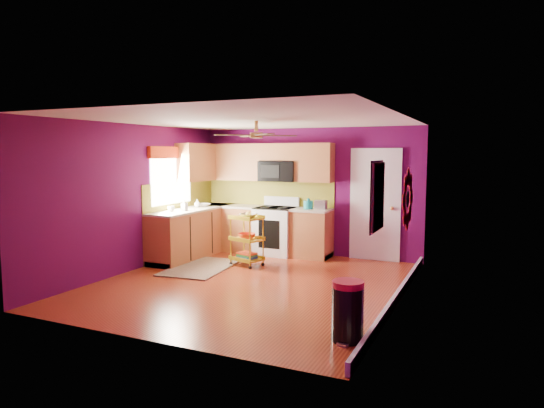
% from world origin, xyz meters
% --- Properties ---
extents(ground, '(5.00, 5.00, 0.00)m').
position_xyz_m(ground, '(0.00, 0.00, 0.00)').
color(ground, maroon).
rests_on(ground, ground).
extents(room_envelope, '(4.54, 5.04, 2.52)m').
position_xyz_m(room_envelope, '(0.03, 0.00, 1.63)').
color(room_envelope, '#500943').
rests_on(room_envelope, ground).
extents(lower_cabinets, '(2.81, 2.31, 0.94)m').
position_xyz_m(lower_cabinets, '(-1.35, 1.82, 0.43)').
color(lower_cabinets, brown).
rests_on(lower_cabinets, ground).
extents(electric_range, '(0.76, 0.66, 1.13)m').
position_xyz_m(electric_range, '(-0.55, 2.17, 0.48)').
color(electric_range, white).
rests_on(electric_range, ground).
extents(upper_cabinetry, '(2.80, 2.30, 1.26)m').
position_xyz_m(upper_cabinetry, '(-1.24, 2.17, 1.80)').
color(upper_cabinetry, brown).
rests_on(upper_cabinetry, ground).
extents(left_window, '(0.08, 1.35, 1.08)m').
position_xyz_m(left_window, '(-2.22, 1.05, 1.74)').
color(left_window, white).
rests_on(left_window, ground).
extents(panel_door, '(0.95, 0.11, 2.15)m').
position_xyz_m(panel_door, '(1.35, 2.47, 1.02)').
color(panel_door, white).
rests_on(panel_door, ground).
extents(right_wall_art, '(0.04, 2.74, 1.04)m').
position_xyz_m(right_wall_art, '(2.23, -0.34, 1.44)').
color(right_wall_art, black).
rests_on(right_wall_art, ground).
extents(ceiling_fan, '(1.01, 1.01, 0.26)m').
position_xyz_m(ceiling_fan, '(0.00, 0.20, 2.29)').
color(ceiling_fan, '#BF8C3F').
rests_on(ceiling_fan, ground).
extents(shag_rug, '(1.11, 1.64, 0.02)m').
position_xyz_m(shag_rug, '(-1.27, 0.54, 0.01)').
color(shag_rug, black).
rests_on(shag_rug, ground).
extents(rolling_cart, '(0.63, 0.54, 0.98)m').
position_xyz_m(rolling_cart, '(-0.61, 1.05, 0.50)').
color(rolling_cart, yellow).
rests_on(rolling_cart, ground).
extents(trash_can, '(0.42, 0.43, 0.65)m').
position_xyz_m(trash_can, '(1.98, -1.60, 0.33)').
color(trash_can, black).
rests_on(trash_can, ground).
extents(teal_kettle, '(0.18, 0.18, 0.21)m').
position_xyz_m(teal_kettle, '(0.13, 2.17, 1.02)').
color(teal_kettle, teal).
rests_on(teal_kettle, lower_cabinets).
extents(toaster, '(0.22, 0.15, 0.18)m').
position_xyz_m(toaster, '(0.37, 2.20, 1.03)').
color(toaster, beige).
rests_on(toaster, lower_cabinets).
extents(soap_bottle_a, '(0.09, 0.10, 0.21)m').
position_xyz_m(soap_bottle_a, '(-1.88, 0.96, 1.04)').
color(soap_bottle_a, '#EA3F72').
rests_on(soap_bottle_a, lower_cabinets).
extents(soap_bottle_b, '(0.12, 0.12, 0.16)m').
position_xyz_m(soap_bottle_b, '(-1.98, 1.54, 1.02)').
color(soap_bottle_b, white).
rests_on(soap_bottle_b, lower_cabinets).
extents(counter_dish, '(0.23, 0.23, 0.06)m').
position_xyz_m(counter_dish, '(-1.94, 1.75, 0.97)').
color(counter_dish, white).
rests_on(counter_dish, lower_cabinets).
extents(counter_cup, '(0.13, 0.13, 0.10)m').
position_xyz_m(counter_cup, '(-2.04, 0.78, 0.99)').
color(counter_cup, white).
rests_on(counter_cup, lower_cabinets).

